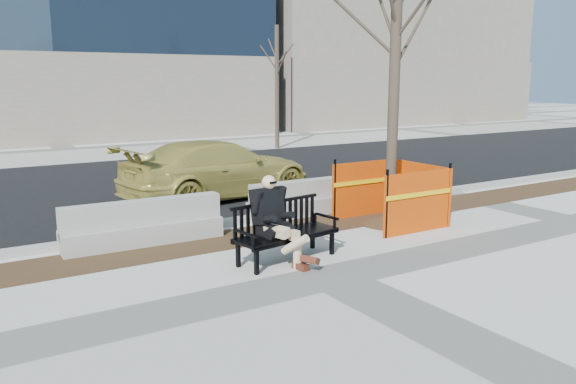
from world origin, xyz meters
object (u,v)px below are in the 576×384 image
Objects in this scene: seated_man at (273,263)px; jersey_barrier_right at (306,214)px; bench at (287,260)px; tree_fence at (389,223)px; jersey_barrier_left at (144,244)px; sedan at (219,198)px.

seated_man is 0.53× the size of jersey_barrier_right.
bench reaches higher than jersey_barrier_right.
seated_man is at bearing -163.99° from tree_fence.
seated_man is at bearing -55.09° from jersey_barrier_left.
sedan reaches higher than jersey_barrier_right.
tree_fence is (3.26, 0.94, 0.00)m from seated_man.
sedan is (-1.81, 4.15, 0.00)m from tree_fence.
bench is 5.24m from sedan.
seated_man reaches higher than jersey_barrier_left.
tree_fence is 1.83m from jersey_barrier_right.
sedan reaches higher than jersey_barrier_left.
tree_fence is 2.41× the size of jersey_barrier_right.
jersey_barrier_left is 1.06× the size of jersey_barrier_right.
bench is 0.68× the size of jersey_barrier_right.
sedan is 1.85× the size of jersey_barrier_right.
sedan is 4.12m from jersey_barrier_left.
tree_fence reaches higher than jersey_barrier_left.
tree_fence reaches higher than seated_man.
bench is 3.16m from tree_fence.
seated_man is 2.52m from jersey_barrier_left.
bench is 0.64× the size of jersey_barrier_left.
sedan is (1.45, 5.08, 0.00)m from seated_man.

